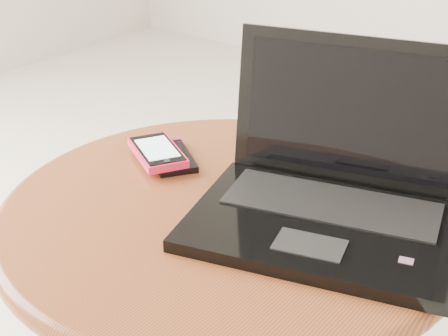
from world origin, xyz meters
The scene contains 4 objects.
table centered at (0.03, -0.04, 0.40)m, with size 0.64×0.64×0.51m.
laptop centered at (0.15, 0.02, 0.55)m, with size 0.39×0.34×0.22m.
phone_black centered at (-0.13, 0.03, 0.51)m, with size 0.13×0.11×0.01m.
phone_pink centered at (-0.14, 0.01, 0.53)m, with size 0.13×0.11×0.01m.
Camera 1 is at (0.51, -0.70, 0.98)m, focal length 54.90 mm.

